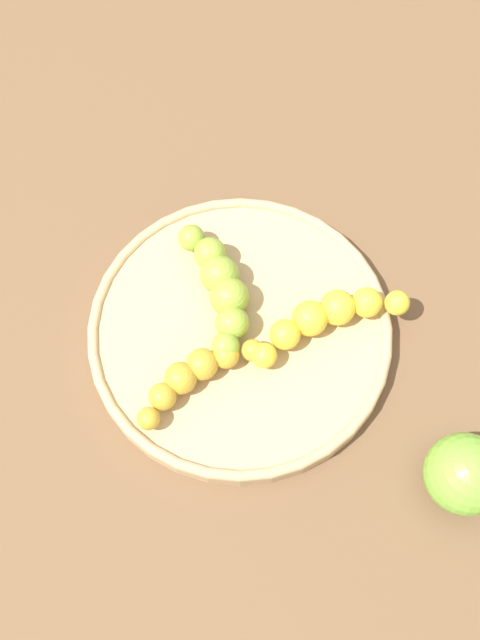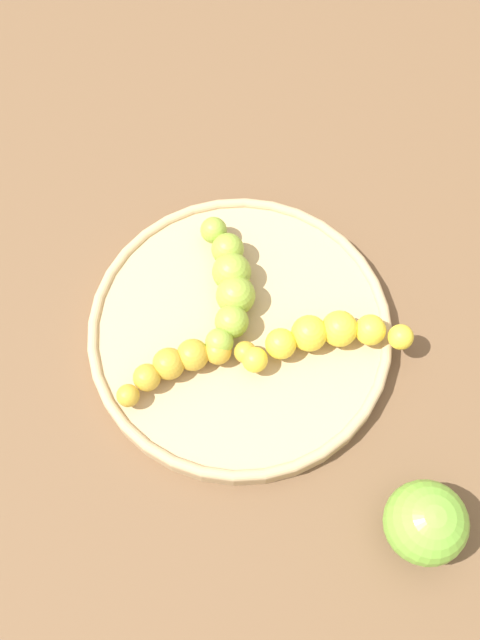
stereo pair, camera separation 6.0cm
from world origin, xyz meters
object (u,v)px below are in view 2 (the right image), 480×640
at_px(banana_spotted, 182,363).
at_px(apple_green, 426,523).
at_px(banana_yellow, 325,336).
at_px(fruit_bowl, 240,331).
at_px(banana_green, 230,284).

xyz_separation_m(banana_spotted, apple_green, (0.16, 0.17, 0.00)).
xyz_separation_m(banana_yellow, apple_green, (0.17, 0.05, -0.00)).
xyz_separation_m(fruit_bowl, apple_green, (0.20, 0.12, 0.02)).
xyz_separation_m(banana_green, banana_yellow, (0.06, 0.08, -0.00)).
height_order(banana_spotted, apple_green, apple_green).
bearing_deg(banana_green, fruit_bowl, -79.93).
height_order(banana_green, banana_yellow, banana_green).
distance_m(fruit_bowl, banana_yellow, 0.08).
relative_size(fruit_bowl, banana_spotted, 2.25).
bearing_deg(banana_green, banana_spotted, -122.19).
xyz_separation_m(fruit_bowl, banana_spotted, (0.03, -0.06, 0.02)).
bearing_deg(banana_green, banana_yellow, -34.36).
relative_size(banana_yellow, apple_green, 2.26).
distance_m(banana_spotted, banana_yellow, 0.13).
bearing_deg(banana_green, apple_green, -56.74).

